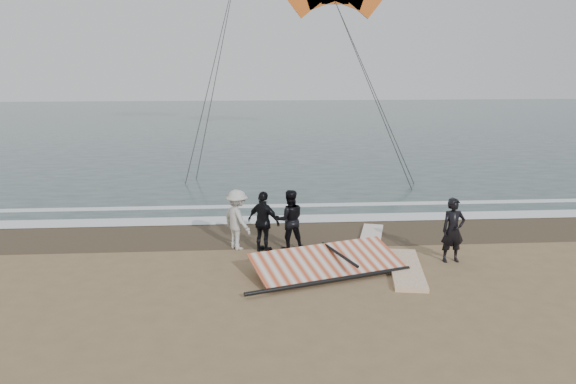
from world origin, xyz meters
name	(u,v)px	position (x,y,z in m)	size (l,w,h in m)	color
ground	(355,293)	(0.00, 0.00, 0.00)	(120.00, 120.00, 0.00)	#8C704C
sea	(277,125)	(0.00, 33.00, 0.01)	(120.00, 54.00, 0.02)	#233838
wet_sand	(326,232)	(0.00, 4.50, 0.01)	(120.00, 2.80, 0.01)	#4C3D2B
foam_near	(320,218)	(0.00, 5.90, 0.03)	(120.00, 0.90, 0.01)	white
foam_far	(314,205)	(0.00, 7.60, 0.03)	(120.00, 0.45, 0.01)	white
man_main	(453,230)	(2.82, 1.81, 0.82)	(0.60, 0.39, 1.65)	black
board_white	(406,269)	(1.49, 1.23, 0.05)	(0.74, 2.65, 0.11)	white
board_cream	(371,236)	(1.22, 3.88, 0.05)	(0.58, 2.16, 0.09)	white
trio_cluster	(261,220)	(-1.97, 3.08, 0.82)	(2.37, 1.35, 1.65)	black
sail_rig	(323,263)	(-0.50, 1.42, 0.19)	(3.98, 2.74, 0.49)	black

